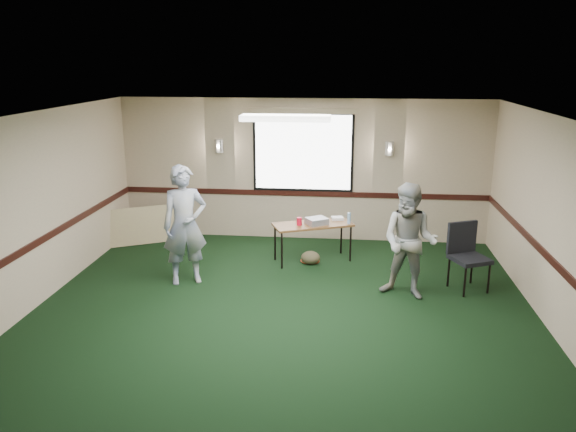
# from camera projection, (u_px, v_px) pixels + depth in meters

# --- Properties ---
(ground) EXTENTS (8.00, 8.00, 0.00)m
(ground) POSITION_uv_depth(u_px,v_px,m) (277.00, 333.00, 7.21)
(ground) COLOR black
(ground) RESTS_ON ground
(room_shell) EXTENTS (8.00, 8.02, 8.00)m
(room_shell) POSITION_uv_depth(u_px,v_px,m) (294.00, 179.00, 8.82)
(room_shell) COLOR #C5AC8E
(room_shell) RESTS_ON ground
(folding_table) EXTENTS (1.44, 1.01, 0.67)m
(folding_table) POSITION_uv_depth(u_px,v_px,m) (313.00, 226.00, 9.63)
(folding_table) COLOR brown
(folding_table) RESTS_ON ground
(projector) EXTENTS (0.43, 0.41, 0.11)m
(projector) POSITION_uv_depth(u_px,v_px,m) (317.00, 221.00, 9.57)
(projector) COLOR gray
(projector) RESTS_ON folding_table
(game_console) EXTENTS (0.23, 0.20, 0.05)m
(game_console) POSITION_uv_depth(u_px,v_px,m) (337.00, 218.00, 9.85)
(game_console) COLOR white
(game_console) RESTS_ON folding_table
(red_cup) EXTENTS (0.09, 0.09, 0.13)m
(red_cup) POSITION_uv_depth(u_px,v_px,m) (299.00, 221.00, 9.52)
(red_cup) COLOR red
(red_cup) RESTS_ON folding_table
(water_bottle) EXTENTS (0.06, 0.06, 0.19)m
(water_bottle) POSITION_uv_depth(u_px,v_px,m) (349.00, 218.00, 9.59)
(water_bottle) COLOR #8DB9E7
(water_bottle) RESTS_ON folding_table
(duffel_bag) EXTENTS (0.35, 0.28, 0.23)m
(duffel_bag) POSITION_uv_depth(u_px,v_px,m) (311.00, 258.00, 9.60)
(duffel_bag) COLOR #463C28
(duffel_bag) RESTS_ON ground
(cable_coil) EXTENTS (0.40, 0.40, 0.02)m
(cable_coil) POSITION_uv_depth(u_px,v_px,m) (310.00, 261.00, 9.77)
(cable_coil) COLOR red
(cable_coil) RESTS_ON ground
(folded_table) EXTENTS (1.32, 0.82, 0.71)m
(folded_table) POSITION_uv_depth(u_px,v_px,m) (142.00, 226.00, 10.62)
(folded_table) COLOR tan
(folded_table) RESTS_ON ground
(conference_chair) EXTENTS (0.66, 0.68, 1.02)m
(conference_chair) POSITION_uv_depth(u_px,v_px,m) (466.00, 251.00, 8.49)
(conference_chair) COLOR black
(conference_chair) RESTS_ON ground
(person_left) EXTENTS (0.80, 0.68, 1.86)m
(person_left) POSITION_uv_depth(u_px,v_px,m) (185.00, 225.00, 8.62)
(person_left) COLOR #425291
(person_left) RESTS_ON ground
(person_right) EXTENTS (1.00, 0.89, 1.71)m
(person_right) POSITION_uv_depth(u_px,v_px,m) (410.00, 242.00, 8.10)
(person_right) COLOR #6D85AA
(person_right) RESTS_ON ground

